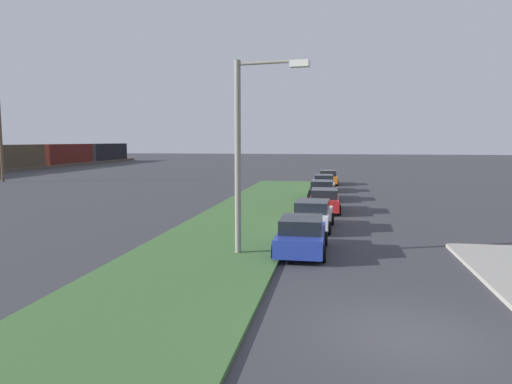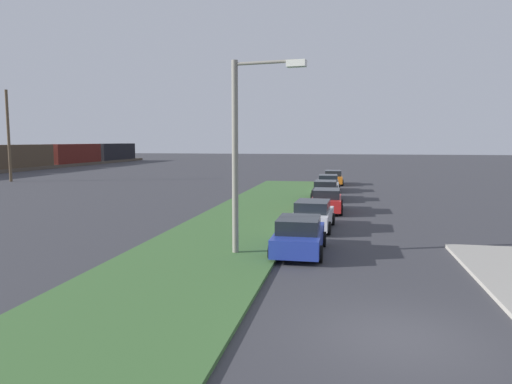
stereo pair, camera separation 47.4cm
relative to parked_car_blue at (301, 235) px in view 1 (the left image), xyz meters
The scene contains 10 objects.
ground 8.36m from the parked_car_blue, 158.45° to the right, with size 300.00×300.00×0.00m, color #38383D.
grass_median 4.38m from the parked_car_blue, 58.64° to the left, with size 60.00×6.00×0.12m, color #3D6633.
parked_car_blue is the anchor object (origin of this frame).
parked_car_white 5.31m from the parked_car_blue, ahead, with size 4.38×2.17×1.47m.
parked_car_red 11.33m from the parked_car_blue, ahead, with size 4.32×2.06×1.47m.
parked_car_black 17.56m from the parked_car_blue, ahead, with size 4.32×2.05×1.47m.
parked_car_silver 23.91m from the parked_car_blue, ahead, with size 4.37×2.15×1.47m.
parked_car_orange 30.35m from the parked_car_blue, ahead, with size 4.37×2.15×1.47m.
streetlight 4.30m from the parked_car_blue, 111.77° to the left, with size 0.69×2.87×7.50m.
distant_utility_pole 44.38m from the parked_car_blue, 51.57° to the left, with size 0.30×0.30×10.00m, color brown.
Camera 1 is at (-10.78, 1.76, 4.48)m, focal length 33.04 mm.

